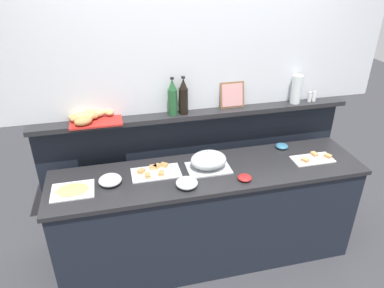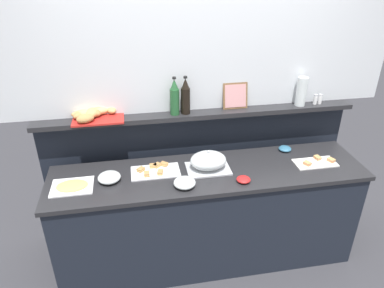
# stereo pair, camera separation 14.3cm
# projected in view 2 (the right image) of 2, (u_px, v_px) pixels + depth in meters

# --- Properties ---
(ground_plane) EXTENTS (12.00, 12.00, 0.00)m
(ground_plane) POSITION_uv_depth(u_px,v_px,m) (195.00, 214.00, 3.76)
(ground_plane) COLOR #38383D
(buffet_counter) EXTENTS (2.48, 0.60, 0.91)m
(buffet_counter) POSITION_uv_depth(u_px,v_px,m) (208.00, 217.00, 3.02)
(buffet_counter) COLOR black
(buffet_counter) RESTS_ON ground_plane
(back_ledge_unit) EXTENTS (2.71, 0.22, 1.24)m
(back_ledge_unit) POSITION_uv_depth(u_px,v_px,m) (197.00, 167.00, 3.34)
(back_ledge_unit) COLOR black
(back_ledge_unit) RESTS_ON ground_plane
(upper_wall_panel) EXTENTS (3.31, 0.08, 1.36)m
(upper_wall_panel) POSITION_uv_depth(u_px,v_px,m) (198.00, 26.00, 2.76)
(upper_wall_panel) COLOR silver
(upper_wall_panel) RESTS_ON back_ledge_unit
(sandwich_platter_rear) EXTENTS (0.34, 0.17, 0.04)m
(sandwich_platter_rear) POSITION_uv_depth(u_px,v_px,m) (316.00, 162.00, 2.91)
(sandwich_platter_rear) COLOR white
(sandwich_platter_rear) RESTS_ON buffet_counter
(sandwich_platter_side) EXTENTS (0.38, 0.21, 0.04)m
(sandwich_platter_side) POSITION_uv_depth(u_px,v_px,m) (155.00, 171.00, 2.80)
(sandwich_platter_side) COLOR silver
(sandwich_platter_side) RESTS_ON buffet_counter
(cold_cuts_platter) EXTENTS (0.30, 0.23, 0.02)m
(cold_cuts_platter) POSITION_uv_depth(u_px,v_px,m) (72.00, 186.00, 2.62)
(cold_cuts_platter) COLOR white
(cold_cuts_platter) RESTS_ON buffet_counter
(serving_cloche) EXTENTS (0.34, 0.24, 0.17)m
(serving_cloche) POSITION_uv_depth(u_px,v_px,m) (208.00, 161.00, 2.81)
(serving_cloche) COLOR #B7BABF
(serving_cloche) RESTS_ON buffet_counter
(glass_bowl_large) EXTENTS (0.17, 0.17, 0.07)m
(glass_bowl_large) POSITION_uv_depth(u_px,v_px,m) (109.00, 178.00, 2.68)
(glass_bowl_large) COLOR silver
(glass_bowl_large) RESTS_ON buffet_counter
(glass_bowl_medium) EXTENTS (0.16, 0.16, 0.06)m
(glass_bowl_medium) POSITION_uv_depth(u_px,v_px,m) (185.00, 183.00, 2.62)
(glass_bowl_medium) COLOR silver
(glass_bowl_medium) RESTS_ON buffet_counter
(condiment_bowl_cream) EXTENTS (0.11, 0.11, 0.04)m
(condiment_bowl_cream) POSITION_uv_depth(u_px,v_px,m) (243.00, 179.00, 2.68)
(condiment_bowl_cream) COLOR red
(condiment_bowl_cream) RESTS_ON buffet_counter
(condiment_bowl_dark) EXTENTS (0.11, 0.11, 0.04)m
(condiment_bowl_dark) POSITION_uv_depth(u_px,v_px,m) (285.00, 149.00, 3.10)
(condiment_bowl_dark) COLOR teal
(condiment_bowl_dark) RESTS_ON buffet_counter
(wine_bottle_green) EXTENTS (0.08, 0.08, 0.32)m
(wine_bottle_green) POSITION_uv_depth(u_px,v_px,m) (175.00, 98.00, 2.89)
(wine_bottle_green) COLOR #23562D
(wine_bottle_green) RESTS_ON back_ledge_unit
(wine_bottle_dark) EXTENTS (0.08, 0.08, 0.32)m
(wine_bottle_dark) POSITION_uv_depth(u_px,v_px,m) (186.00, 97.00, 2.91)
(wine_bottle_dark) COLOR black
(wine_bottle_dark) RESTS_ON back_ledge_unit
(salt_shaker) EXTENTS (0.03, 0.03, 0.09)m
(salt_shaker) POSITION_uv_depth(u_px,v_px,m) (315.00, 99.00, 3.14)
(salt_shaker) COLOR white
(salt_shaker) RESTS_ON back_ledge_unit
(pepper_shaker) EXTENTS (0.03, 0.03, 0.09)m
(pepper_shaker) POSITION_uv_depth(u_px,v_px,m) (320.00, 99.00, 3.14)
(pepper_shaker) COLOR white
(pepper_shaker) RESTS_ON back_ledge_unit
(bread_basket) EXTENTS (0.41, 0.30, 0.08)m
(bread_basket) POSITION_uv_depth(u_px,v_px,m) (93.00, 114.00, 2.87)
(bread_basket) COLOR #B2231E
(bread_basket) RESTS_ON back_ledge_unit
(framed_picture) EXTENTS (0.21, 0.06, 0.22)m
(framed_picture) POSITION_uv_depth(u_px,v_px,m) (235.00, 96.00, 3.03)
(framed_picture) COLOR brown
(framed_picture) RESTS_ON back_ledge_unit
(water_carafe) EXTENTS (0.09, 0.09, 0.25)m
(water_carafe) POSITION_uv_depth(u_px,v_px,m) (301.00, 91.00, 3.08)
(water_carafe) COLOR silver
(water_carafe) RESTS_ON back_ledge_unit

